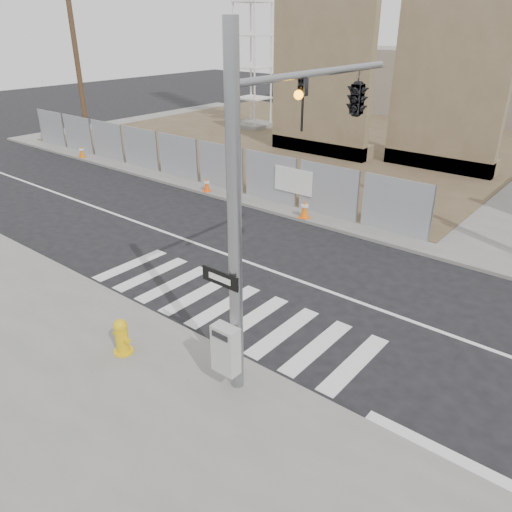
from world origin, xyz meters
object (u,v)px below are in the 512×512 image
Objects in this scene: fire_hydrant at (122,336)px; traffic_cone_d at (305,209)px; traffic_cone_c at (207,184)px; traffic_cone_a at (81,151)px; signal_pole at (320,140)px; traffic_cone_b at (149,159)px.

fire_hydrant is 9.96m from traffic_cone_d.
fire_hydrant is 1.38× the size of traffic_cone_c.
traffic_cone_d is (14.91, -0.00, 0.04)m from traffic_cone_a.
traffic_cone_b is at bearing 153.66° from signal_pole.
traffic_cone_b is at bearing 13.75° from traffic_cone_a.
signal_pole reaches higher than fire_hydrant.
signal_pole is 8.84× the size of traffic_cone_b.
fire_hydrant is at bearing -127.92° from signal_pole.
fire_hydrant is (-2.78, -3.56, -4.23)m from signal_pole.
fire_hydrant is at bearing -80.53° from traffic_cone_d.
signal_pole reaches higher than traffic_cone_b.
traffic_cone_c is at bearing 180.00° from traffic_cone_d.
traffic_cone_a is at bearing 162.03° from signal_pole.
signal_pole is 17.12m from traffic_cone_b.
traffic_cone_b is at bearing 148.36° from fire_hydrant.
fire_hydrant is at bearing -30.71° from traffic_cone_a.
signal_pole is at bearing -32.99° from traffic_cone_c.
traffic_cone_a is 0.89× the size of traffic_cone_d.
fire_hydrant reaches higher than traffic_cone_a.
traffic_cone_d is (5.24, 0.00, 0.06)m from traffic_cone_c.
signal_pole reaches higher than traffic_cone_d.
signal_pole is at bearing -54.83° from traffic_cone_d.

